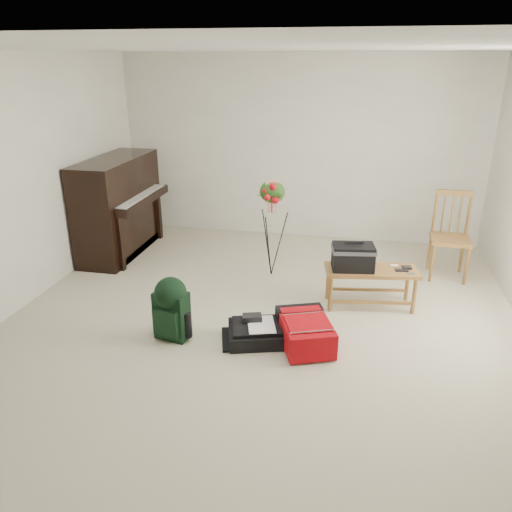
% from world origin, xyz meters
% --- Properties ---
extents(floor, '(5.00, 5.50, 0.01)m').
position_xyz_m(floor, '(0.00, 0.00, 0.00)').
color(floor, '#BCB497').
rests_on(floor, ground).
extents(ceiling, '(5.00, 5.50, 0.01)m').
position_xyz_m(ceiling, '(0.00, 0.00, 2.50)').
color(ceiling, white).
rests_on(ceiling, wall_back).
extents(wall_back, '(5.00, 0.04, 2.50)m').
position_xyz_m(wall_back, '(0.00, 2.75, 1.25)').
color(wall_back, white).
rests_on(wall_back, floor).
extents(wall_left, '(0.04, 5.50, 2.50)m').
position_xyz_m(wall_left, '(-2.50, 0.00, 1.25)').
color(wall_left, white).
rests_on(wall_left, floor).
extents(piano, '(0.71, 1.50, 1.25)m').
position_xyz_m(piano, '(-2.19, 1.60, 0.60)').
color(piano, black).
rests_on(piano, floor).
extents(bench, '(0.98, 0.51, 0.72)m').
position_xyz_m(bench, '(0.90, 0.65, 0.51)').
color(bench, olive).
rests_on(bench, floor).
extents(dining_chair, '(0.45, 0.45, 1.00)m').
position_xyz_m(dining_chair, '(1.93, 1.64, 0.49)').
color(dining_chair, olive).
rests_on(dining_chair, floor).
extents(red_suitcase, '(0.61, 0.74, 0.27)m').
position_xyz_m(red_suitcase, '(0.47, -0.21, 0.14)').
color(red_suitcase, red).
rests_on(red_suitcase, floor).
extents(black_duffel, '(0.64, 0.57, 0.23)m').
position_xyz_m(black_duffel, '(0.05, -0.25, 0.08)').
color(black_duffel, black).
rests_on(black_duffel, floor).
extents(green_backpack, '(0.33, 0.31, 0.60)m').
position_xyz_m(green_backpack, '(-0.74, -0.37, 0.33)').
color(green_backpack, black).
rests_on(green_backpack, floor).
extents(flower_stand, '(0.46, 0.46, 1.18)m').
position_xyz_m(flower_stand, '(-0.11, 1.25, 0.57)').
color(flower_stand, black).
rests_on(flower_stand, floor).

